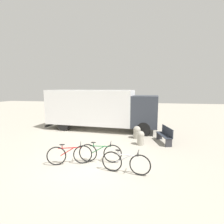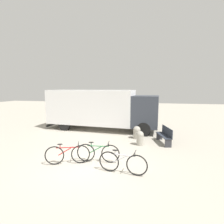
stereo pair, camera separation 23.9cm
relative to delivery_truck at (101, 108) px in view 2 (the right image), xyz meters
name	(u,v)px [view 2 (the right image)]	position (x,y,z in m)	size (l,w,h in m)	color
ground_plane	(90,164)	(1.23, -5.75, -1.59)	(60.00, 60.00, 0.00)	#A8A091
delivery_truck	(101,108)	(0.00, 0.00, 0.00)	(8.03, 2.61, 2.86)	white
park_bench	(165,135)	(4.33, -2.37, -1.11)	(0.79, 1.54, 0.89)	#282D38
bicycle_near	(68,154)	(0.38, -5.96, -1.19)	(1.66, 0.68, 0.84)	black
bicycle_middle	(98,153)	(1.50, -5.52, -1.19)	(1.75, 0.44, 0.84)	black
bicycle_far	(122,163)	(2.62, -6.26, -1.19)	(1.75, 0.44, 0.84)	black
bollard_near_bench	(140,138)	(3.03, -2.97, -1.19)	(0.38, 0.38, 0.75)	#9E998C
bollard_far_bench	(137,132)	(2.76, -1.78, -1.20)	(0.44, 0.44, 0.75)	#9E998C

